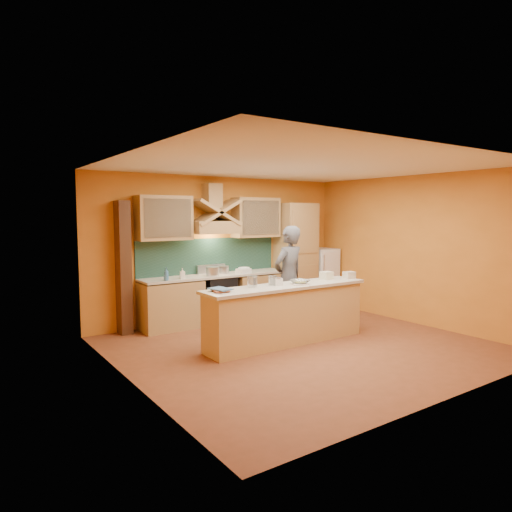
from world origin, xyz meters
TOP-DOWN VIEW (x-y plane):
  - floor at (0.00, 0.00)m, footprint 5.50×5.00m
  - ceiling at (0.00, 0.00)m, footprint 5.50×5.00m
  - wall_back at (0.00, 2.50)m, footprint 5.50×0.02m
  - wall_front at (0.00, -2.50)m, footprint 5.50×0.02m
  - wall_left at (-2.75, 0.00)m, footprint 0.02×5.00m
  - wall_right at (2.75, 0.00)m, footprint 0.02×5.00m
  - base_cabinet_left at (-1.25, 2.20)m, footprint 1.10×0.60m
  - base_cabinet_right at (0.65, 2.20)m, footprint 1.10×0.60m
  - counter_top at (-0.30, 2.20)m, footprint 3.00×0.62m
  - stove at (-0.30, 2.20)m, footprint 0.60×0.58m
  - backsplash at (-0.30, 2.48)m, footprint 3.00×0.03m
  - range_hood at (-0.30, 2.25)m, footprint 0.92×0.50m
  - hood_chimney at (-0.30, 2.35)m, footprint 0.30×0.30m
  - upper_cabinet_left at (-1.30, 2.33)m, footprint 1.00×0.35m
  - upper_cabinet_right at (0.70, 2.33)m, footprint 1.00×0.35m
  - pantry_column at (1.65, 2.20)m, footprint 0.80×0.60m
  - fridge at (2.40, 2.20)m, footprint 0.58×0.60m
  - trim_column_left at (-2.05, 2.35)m, footprint 0.20×0.30m
  - island_body at (-0.10, 0.30)m, footprint 2.80×0.55m
  - island_top at (-0.10, 0.30)m, footprint 2.90×0.62m
  - person at (0.54, 1.04)m, footprint 0.75×0.56m
  - pot_large at (-0.45, 2.08)m, footprint 0.29×0.29m
  - pot_small at (-0.13, 2.25)m, footprint 0.28×0.28m
  - soap_bottle_a at (-1.08, 2.06)m, footprint 0.11×0.11m
  - soap_bottle_b at (-1.42, 1.99)m, footprint 0.09×0.10m
  - bowl_back at (0.42, 2.34)m, footprint 0.28×0.28m
  - dish_rack at (0.22, 2.06)m, footprint 0.28×0.24m
  - book_lower at (-1.40, 0.37)m, footprint 0.28×0.33m
  - book_upper at (-1.40, 0.34)m, footprint 0.30×0.37m
  - jar_large at (-0.67, 0.44)m, footprint 0.19×0.19m
  - jar_small at (-0.30, 0.40)m, footprint 0.17×0.17m
  - kitchen_scale at (-0.24, 0.37)m, footprint 0.14×0.14m
  - mixing_bowl at (0.13, 0.25)m, footprint 0.31×0.31m
  - cloth at (0.08, 0.18)m, footprint 0.29×0.25m
  - grocery_bag_a at (0.87, 0.41)m, footprint 0.21×0.18m
  - grocery_bag_b at (1.28, 0.27)m, footprint 0.20×0.16m

SIDE VIEW (x-z plane):
  - floor at x=0.00m, z-range -0.01..0.01m
  - base_cabinet_left at x=-1.25m, z-range 0.00..0.86m
  - base_cabinet_right at x=0.65m, z-range 0.00..0.86m
  - island_body at x=-0.10m, z-range 0.00..0.88m
  - stove at x=-0.30m, z-range 0.00..0.90m
  - fridge at x=2.40m, z-range 0.00..1.30m
  - counter_top at x=-0.30m, z-range 0.88..0.92m
  - island_top at x=-0.10m, z-range 0.90..0.95m
  - person at x=0.54m, z-range 0.00..1.86m
  - cloth at x=0.08m, z-range 0.94..0.96m
  - bowl_back at x=0.42m, z-range 0.92..0.99m
  - book_lower at x=-1.40m, z-range 0.94..0.97m
  - dish_rack at x=0.22m, z-range 0.92..1.01m
  - pot_small at x=-0.13m, z-range 0.90..1.05m
  - book_upper at x=-1.40m, z-range 0.97..0.99m
  - mixing_bowl at x=0.13m, z-range 0.94..1.02m
  - pot_large at x=-0.45m, z-range 0.90..1.08m
  - kitchen_scale at x=-0.24m, z-range 0.94..1.06m
  - grocery_bag_b at x=1.28m, z-range 0.95..1.06m
  - grocery_bag_a at x=0.87m, z-range 0.94..1.07m
  - soap_bottle_a at x=-1.08m, z-range 0.92..1.11m
  - jar_small at x=-0.30m, z-range 0.94..1.10m
  - jar_large at x=-0.67m, z-range 0.95..1.12m
  - soap_bottle_b at x=-1.42m, z-range 0.92..1.15m
  - pantry_column at x=1.65m, z-range 0.00..2.30m
  - trim_column_left at x=-2.05m, z-range 0.00..2.30m
  - backsplash at x=-0.30m, z-range 0.90..1.60m
  - wall_back at x=0.00m, z-range 0.00..2.80m
  - wall_front at x=0.00m, z-range 0.00..2.80m
  - wall_left at x=-2.75m, z-range 0.00..2.80m
  - wall_right at x=2.75m, z-range 0.00..2.80m
  - range_hood at x=-0.30m, z-range 1.70..1.94m
  - upper_cabinet_left at x=-1.30m, z-range 1.60..2.40m
  - upper_cabinet_right at x=0.70m, z-range 1.60..2.40m
  - hood_chimney at x=-0.30m, z-range 2.15..2.65m
  - ceiling at x=0.00m, z-range 2.79..2.80m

